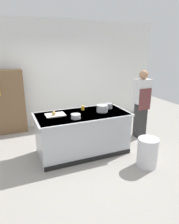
% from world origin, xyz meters
% --- Properties ---
extents(ground_plane, '(10.00, 10.00, 0.00)m').
position_xyz_m(ground_plane, '(0.00, 0.00, 0.00)').
color(ground_plane, '#9E9991').
extents(back_wall, '(6.40, 0.12, 3.00)m').
position_xyz_m(back_wall, '(0.00, 2.10, 1.50)').
color(back_wall, white).
rests_on(back_wall, ground_plane).
extents(counter_island, '(1.98, 0.98, 0.90)m').
position_xyz_m(counter_island, '(0.00, -0.00, 0.47)').
color(counter_island, '#B7BABF').
rests_on(counter_island, ground_plane).
extents(cutting_board, '(0.40, 0.28, 0.02)m').
position_xyz_m(cutting_board, '(-0.55, 0.13, 0.91)').
color(cutting_board, silver).
rests_on(cutting_board, counter_island).
extents(onion, '(0.08, 0.08, 0.08)m').
position_xyz_m(onion, '(-0.59, 0.09, 0.96)').
color(onion, tan).
rests_on(onion, cutting_board).
extents(stock_pot, '(0.31, 0.24, 0.15)m').
position_xyz_m(stock_pot, '(0.45, -0.03, 0.98)').
color(stock_pot, '#B7BABF').
rests_on(stock_pot, counter_island).
extents(sauce_pan, '(0.23, 0.16, 0.12)m').
position_xyz_m(sauce_pan, '(0.71, 0.15, 0.96)').
color(sauce_pan, '#99999E').
rests_on(sauce_pan, counter_island).
extents(mixing_bowl, '(0.19, 0.19, 0.09)m').
position_xyz_m(mixing_bowl, '(-0.22, -0.23, 0.95)').
color(mixing_bowl, '#B7BABF').
rests_on(mixing_bowl, counter_island).
extents(juice_cup, '(0.07, 0.07, 0.10)m').
position_xyz_m(juice_cup, '(0.10, 0.24, 0.95)').
color(juice_cup, yellow).
rests_on(juice_cup, counter_island).
extents(trash_bin, '(0.40, 0.40, 0.58)m').
position_xyz_m(trash_bin, '(0.97, -1.01, 0.29)').
color(trash_bin, silver).
rests_on(trash_bin, ground_plane).
extents(person_chef, '(0.38, 0.25, 1.72)m').
position_xyz_m(person_chef, '(1.69, 0.23, 0.91)').
color(person_chef, '#2E2E2E').
rests_on(person_chef, ground_plane).
extents(bookshelf, '(1.10, 0.31, 1.70)m').
position_xyz_m(bookshelf, '(-1.54, 1.80, 0.85)').
color(bookshelf, brown).
rests_on(bookshelf, ground_plane).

